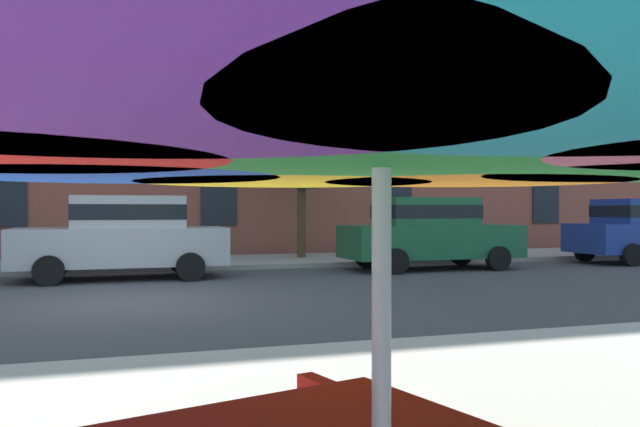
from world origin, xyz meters
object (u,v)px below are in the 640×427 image
Objects in this scene: sedan_green at (429,231)px; patio_umbrella at (382,80)px; street_tree_middle at (304,141)px; sedan_silver at (124,235)px.

patio_umbrella is at bearing -118.06° from sedan_green.
patio_umbrella reaches higher than sedan_green.
patio_umbrella is (-4.48, -15.87, -1.54)m from street_tree_middle.
sedan_silver is at bearing 92.30° from patio_umbrella.
street_tree_middle is (4.99, 3.17, 2.48)m from sedan_silver.
patio_umbrella is at bearing -87.70° from sedan_silver.
street_tree_middle is (-2.29, 3.17, 2.48)m from sedan_green.
sedan_green is at bearing 0.00° from sedan_silver.
patio_umbrella is (0.51, -12.70, 0.94)m from sedan_silver.
sedan_green is 4.63m from street_tree_middle.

